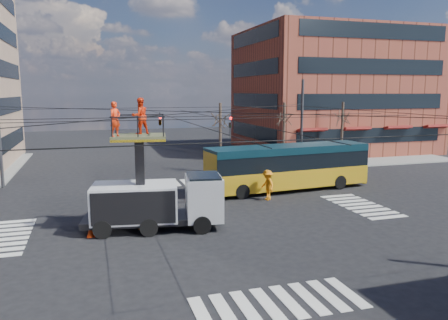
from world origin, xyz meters
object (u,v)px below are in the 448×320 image
worker_ground (140,211)px  utility_truck (157,188)px  flagger (267,185)px  traffic_cone (91,229)px  city_bus (288,166)px

worker_ground → utility_truck: bearing=-84.4°
utility_truck → worker_ground: 1.45m
utility_truck → flagger: (7.72, 3.89, -1.14)m
traffic_cone → worker_ground: 2.56m
city_bus → flagger: city_bus is taller
utility_truck → flagger: bearing=35.7°
utility_truck → city_bus: size_ratio=0.60×
city_bus → traffic_cone: (-13.55, -6.48, -1.35)m
utility_truck → flagger: size_ratio=3.68×
traffic_cone → worker_ground: bearing=10.9°
city_bus → worker_ground: city_bus is taller
city_bus → worker_ground: 12.65m
worker_ground → flagger: flagger is taller
city_bus → worker_ground: size_ratio=6.39×
traffic_cone → flagger: bearing=20.9°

